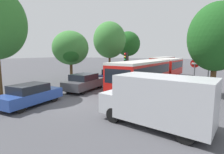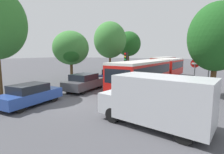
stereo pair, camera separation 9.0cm
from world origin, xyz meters
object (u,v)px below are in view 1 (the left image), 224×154
(queued_car_black, at_px, (130,71))
(tree_left_far, at_px, (110,41))
(queued_car_navy, at_px, (114,75))
(white_van, at_px, (158,100))
(no_entry_sign, at_px, (194,71))
(tree_left_mid, at_px, (71,49))
(direction_sign_post, at_px, (209,62))
(tree_right_near, at_px, (217,39))
(queued_car_graphite, at_px, (85,82))
(city_bus_rear, at_px, (163,61))
(queued_car_blue, at_px, (30,95))
(tree_left_distant, at_px, (128,44))
(articulated_bus, at_px, (155,69))
(queued_car_white, at_px, (142,69))
(traffic_light, at_px, (126,61))

(queued_car_black, relative_size, tree_left_far, 0.54)
(queued_car_navy, distance_m, white_van, 12.26)
(no_entry_sign, relative_size, tree_left_mid, 0.49)
(direction_sign_post, height_order, tree_right_near, tree_right_near)
(tree_left_far, bearing_deg, queued_car_navy, -56.34)
(queued_car_graphite, bearing_deg, queued_car_navy, -4.67)
(queued_car_black, bearing_deg, tree_right_near, -130.21)
(city_bus_rear, relative_size, queued_car_graphite, 2.58)
(queued_car_blue, xyz_separation_m, tree_left_distant, (-4.09, 23.95, 4.33))
(tree_left_far, bearing_deg, direction_sign_post, -26.66)
(queued_car_black, distance_m, no_entry_sign, 11.02)
(articulated_bus, relative_size, tree_right_near, 2.50)
(queued_car_graphite, distance_m, tree_left_mid, 5.92)
(queued_car_graphite, distance_m, queued_car_white, 15.88)
(city_bus_rear, xyz_separation_m, queued_car_blue, (-0.07, -34.91, -0.69))
(queued_car_black, bearing_deg, queued_car_blue, 176.51)
(tree_left_distant, bearing_deg, articulated_bus, -52.22)
(queued_car_black, height_order, direction_sign_post, direction_sign_post)
(queued_car_black, relative_size, tree_right_near, 0.63)
(city_bus_rear, xyz_separation_m, queued_car_graphite, (0.09, -29.62, -0.63))
(tree_left_distant, bearing_deg, traffic_light, -66.39)
(direction_sign_post, bearing_deg, tree_left_far, -14.81)
(traffic_light, distance_m, tree_left_far, 10.07)
(queued_car_white, xyz_separation_m, white_van, (8.03, -20.40, 0.54))
(white_van, bearing_deg, tree_right_near, -98.62)
(traffic_light, relative_size, tree_left_distant, 0.46)
(white_van, bearing_deg, no_entry_sign, -87.57)
(queued_car_blue, height_order, tree_right_near, tree_right_near)
(white_van, relative_size, no_entry_sign, 1.85)
(queued_car_blue, bearing_deg, tree_left_far, 9.67)
(queued_car_graphite, xyz_separation_m, queued_car_navy, (0.12, 5.11, 0.02))
(queued_car_white, distance_m, traffic_light, 12.52)
(tree_left_distant, bearing_deg, tree_right_near, -48.06)
(no_entry_sign, bearing_deg, articulated_bus, -133.47)
(city_bus_rear, relative_size, direction_sign_post, 3.15)
(queued_car_blue, xyz_separation_m, direction_sign_post, (9.70, 9.74, 1.87))
(queued_car_black, xyz_separation_m, tree_left_mid, (-4.08, -7.52, 3.04))
(tree_left_far, height_order, tree_left_distant, tree_left_far)
(queued_car_white, distance_m, tree_left_mid, 13.90)
(articulated_bus, xyz_separation_m, tree_left_mid, (-8.33, -4.94, 2.32))
(queued_car_blue, height_order, queued_car_white, queued_car_white)
(city_bus_rear, distance_m, queued_car_black, 19.22)
(city_bus_rear, distance_m, tree_right_near, 28.73)
(queued_car_graphite, bearing_deg, tree_left_distant, 9.55)
(queued_car_navy, bearing_deg, tree_left_distant, 14.60)
(traffic_light, height_order, direction_sign_post, direction_sign_post)
(no_entry_sign, bearing_deg, tree_left_mid, -86.55)
(queued_car_blue, bearing_deg, white_van, -87.71)
(articulated_bus, bearing_deg, tree_left_far, -109.26)
(tree_left_far, bearing_deg, tree_left_mid, -91.56)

